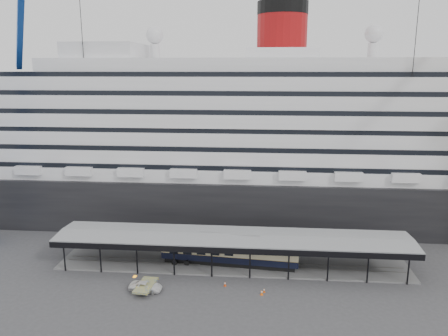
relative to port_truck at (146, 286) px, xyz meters
The scene contains 8 objects.
ground 12.53m from the port_truck, 19.71° to the left, with size 200.00×200.00×0.00m, color #3A3A3C.
cruise_ship 42.01m from the port_truck, 71.91° to the left, with size 130.00×30.00×43.90m.
platform_canopy 15.06m from the port_truck, 38.05° to the left, with size 56.00×9.18×5.30m.
port_truck is the anchor object (origin of this frame).
pullman_carriage 14.71m from the port_truck, 39.25° to the left, with size 22.08×4.87×21.51m.
traffic_cone_left 11.39m from the port_truck, 11.66° to the left, with size 0.41×0.41×0.72m.
traffic_cone_mid 16.48m from the port_truck, ahead, with size 0.51×0.51×0.78m.
traffic_cone_right 16.86m from the port_truck, ahead, with size 0.37×0.37×0.66m.
Camera 1 is at (4.19, -59.88, 30.88)m, focal length 35.00 mm.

